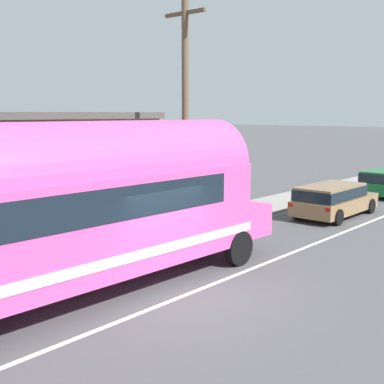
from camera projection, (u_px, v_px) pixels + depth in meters
ground_plane at (182, 296)px, 11.98m from camera, size 300.00×300.00×0.00m
lane_markings at (341, 213)px, 21.93m from camera, size 3.68×80.00×0.01m
sidewalk_slab at (255, 209)px, 22.52m from camera, size 2.52×90.00×0.15m
utility_pole at (185, 110)px, 17.79m from camera, size 1.80×0.24×8.50m
painted_bus at (65, 203)px, 11.37m from camera, size 2.85×12.42×4.12m
car_lead at (333, 198)px, 21.02m from camera, size 1.99×4.61×1.37m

